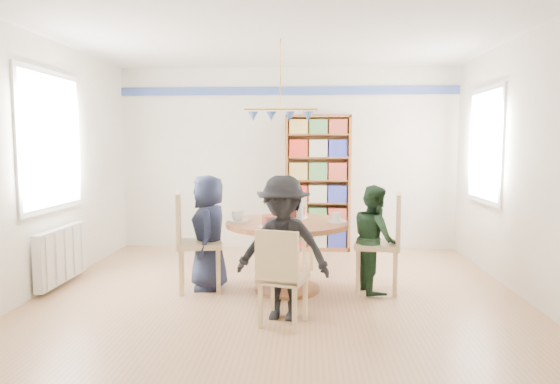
# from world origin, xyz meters

# --- Properties ---
(ground) EXTENTS (5.00, 5.00, 0.00)m
(ground) POSITION_xyz_m (0.00, 0.00, 0.00)
(ground) COLOR tan
(room_shell) EXTENTS (5.00, 5.00, 5.00)m
(room_shell) POSITION_xyz_m (-0.26, 0.87, 1.65)
(room_shell) COLOR white
(room_shell) RESTS_ON ground
(radiator) EXTENTS (0.12, 1.00, 0.60)m
(radiator) POSITION_xyz_m (-2.42, 0.30, 0.35)
(radiator) COLOR silver
(radiator) RESTS_ON ground
(dining_table) EXTENTS (1.30, 1.30, 0.75)m
(dining_table) POSITION_xyz_m (0.09, 0.25, 0.56)
(dining_table) COLOR brown
(dining_table) RESTS_ON ground
(chair_left) EXTENTS (0.56, 0.56, 1.06)m
(chair_left) POSITION_xyz_m (-0.95, 0.21, 0.58)
(chair_left) COLOR #D9B785
(chair_left) RESTS_ON ground
(chair_right) EXTENTS (0.54, 0.54, 1.06)m
(chair_right) POSITION_xyz_m (1.13, 0.28, 0.58)
(chair_right) COLOR #D9B785
(chair_right) RESTS_ON ground
(chair_far) EXTENTS (0.51, 0.51, 0.94)m
(chair_far) POSITION_xyz_m (0.12, 1.32, 0.51)
(chair_far) COLOR #D9B785
(chair_far) RESTS_ON ground
(chair_near) EXTENTS (0.47, 0.47, 0.86)m
(chair_near) POSITION_xyz_m (0.07, -0.82, 0.47)
(chair_near) COLOR #D9B785
(chair_near) RESTS_ON ground
(person_left) EXTENTS (0.48, 0.66, 1.24)m
(person_left) POSITION_xyz_m (-0.77, 0.29, 0.62)
(person_left) COLOR #161C32
(person_left) RESTS_ON ground
(person_right) EXTENTS (0.53, 0.62, 1.14)m
(person_right) POSITION_xyz_m (1.01, 0.28, 0.57)
(person_right) COLOR black
(person_right) RESTS_ON ground
(person_far) EXTENTS (0.47, 0.37, 1.15)m
(person_far) POSITION_xyz_m (0.04, 1.20, 0.57)
(person_far) COLOR gray
(person_far) RESTS_ON ground
(person_near) EXTENTS (0.91, 0.62, 1.29)m
(person_near) POSITION_xyz_m (0.08, -0.61, 0.65)
(person_near) COLOR black
(person_near) RESTS_ON ground
(bookshelf) EXTENTS (0.95, 0.28, 1.99)m
(bookshelf) POSITION_xyz_m (0.45, 2.34, 0.98)
(bookshelf) COLOR brown
(bookshelf) RESTS_ON ground
(tableware) EXTENTS (1.27, 1.27, 0.33)m
(tableware) POSITION_xyz_m (0.06, 0.28, 0.82)
(tableware) COLOR white
(tableware) RESTS_ON dining_table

